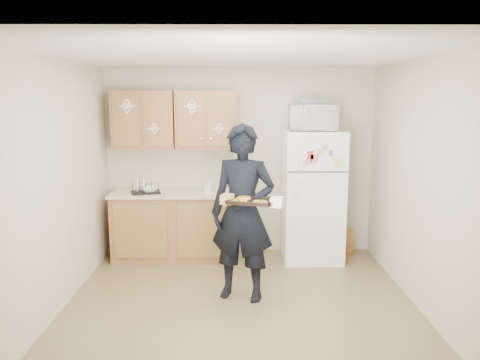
# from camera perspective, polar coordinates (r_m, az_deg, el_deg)

# --- Properties ---
(floor) EXTENTS (3.60, 3.60, 0.00)m
(floor) POSITION_cam_1_polar(r_m,az_deg,el_deg) (4.99, 0.05, -14.96)
(floor) COLOR brown
(floor) RESTS_ON ground
(ceiling) EXTENTS (3.60, 3.60, 0.00)m
(ceiling) POSITION_cam_1_polar(r_m,az_deg,el_deg) (4.55, 0.05, 15.00)
(ceiling) COLOR white
(ceiling) RESTS_ON wall_back
(wall_back) EXTENTS (3.60, 0.04, 2.50)m
(wall_back) POSITION_cam_1_polar(r_m,az_deg,el_deg) (6.38, -0.06, 2.24)
(wall_back) COLOR beige
(wall_back) RESTS_ON floor
(wall_front) EXTENTS (3.60, 0.04, 2.50)m
(wall_front) POSITION_cam_1_polar(r_m,az_deg,el_deg) (2.85, 0.31, -7.23)
(wall_front) COLOR beige
(wall_front) RESTS_ON floor
(wall_left) EXTENTS (0.04, 3.60, 2.50)m
(wall_left) POSITION_cam_1_polar(r_m,az_deg,el_deg) (4.93, -21.35, -0.66)
(wall_left) COLOR beige
(wall_left) RESTS_ON floor
(wall_right) EXTENTS (0.04, 3.60, 2.50)m
(wall_right) POSITION_cam_1_polar(r_m,az_deg,el_deg) (4.96, 21.35, -0.61)
(wall_right) COLOR beige
(wall_right) RESTS_ON floor
(refrigerator) EXTENTS (0.75, 0.70, 1.70)m
(refrigerator) POSITION_cam_1_polar(r_m,az_deg,el_deg) (6.16, 8.82, -1.92)
(refrigerator) COLOR white
(refrigerator) RESTS_ON floor
(base_cabinet) EXTENTS (1.60, 0.60, 0.86)m
(base_cabinet) POSITION_cam_1_polar(r_m,az_deg,el_deg) (6.29, -7.86, -5.60)
(base_cabinet) COLOR brown
(base_cabinet) RESTS_ON floor
(countertop) EXTENTS (1.64, 0.64, 0.04)m
(countertop) POSITION_cam_1_polar(r_m,az_deg,el_deg) (6.18, -7.95, -1.58)
(countertop) COLOR beige
(countertop) RESTS_ON base_cabinet
(upper_cab_left) EXTENTS (0.80, 0.33, 0.75)m
(upper_cab_left) POSITION_cam_1_polar(r_m,az_deg,el_deg) (6.27, -11.65, 7.18)
(upper_cab_left) COLOR brown
(upper_cab_left) RESTS_ON wall_back
(upper_cab_right) EXTENTS (0.80, 0.33, 0.75)m
(upper_cab_right) POSITION_cam_1_polar(r_m,az_deg,el_deg) (6.16, -4.09, 7.31)
(upper_cab_right) COLOR brown
(upper_cab_right) RESTS_ON wall_back
(cereal_box) EXTENTS (0.20, 0.07, 0.32)m
(cereal_box) POSITION_cam_1_polar(r_m,az_deg,el_deg) (6.66, 12.75, -7.29)
(cereal_box) COLOR gold
(cereal_box) RESTS_ON floor
(person) EXTENTS (0.77, 0.62, 1.85)m
(person) POSITION_cam_1_polar(r_m,az_deg,el_deg) (4.87, 0.33, -4.04)
(person) COLOR black
(person) RESTS_ON floor
(baking_tray) EXTENTS (0.51, 0.43, 0.04)m
(baking_tray) POSITION_cam_1_polar(r_m,az_deg,el_deg) (4.55, 1.45, -2.63)
(baking_tray) COLOR black
(baking_tray) RESTS_ON person
(pizza_front_left) EXTENTS (0.15, 0.15, 0.02)m
(pizza_front_left) POSITION_cam_1_polar(r_m,az_deg,el_deg) (4.50, -0.05, -2.54)
(pizza_front_left) COLOR #FEAD20
(pizza_front_left) RESTS_ON baking_tray
(pizza_front_right) EXTENTS (0.15, 0.15, 0.02)m
(pizza_front_right) POSITION_cam_1_polar(r_m,az_deg,el_deg) (4.45, 2.49, -2.69)
(pizza_front_right) COLOR #FEAD20
(pizza_front_right) RESTS_ON baking_tray
(pizza_back_left) EXTENTS (0.15, 0.15, 0.02)m
(pizza_back_left) POSITION_cam_1_polar(r_m,az_deg,el_deg) (4.64, 0.45, -2.17)
(pizza_back_left) COLOR #FEAD20
(pizza_back_left) RESTS_ON baking_tray
(microwave) EXTENTS (0.61, 0.42, 0.33)m
(microwave) POSITION_cam_1_polar(r_m,az_deg,el_deg) (5.99, 8.86, 7.52)
(microwave) COLOR white
(microwave) RESTS_ON refrigerator
(foil_pan) EXTENTS (0.35, 0.26, 0.07)m
(foil_pan) POSITION_cam_1_polar(r_m,az_deg,el_deg) (6.01, 8.79, 9.42)
(foil_pan) COLOR #ACADB3
(foil_pan) RESTS_ON microwave
(dish_rack) EXTENTS (0.42, 0.35, 0.14)m
(dish_rack) POSITION_cam_1_polar(r_m,az_deg,el_deg) (6.13, -11.44, -0.91)
(dish_rack) COLOR black
(dish_rack) RESTS_ON countertop
(bowl) EXTENTS (0.27, 0.27, 0.06)m
(bowl) POSITION_cam_1_polar(r_m,az_deg,el_deg) (6.12, -10.97, -1.15)
(bowl) COLOR white
(bowl) RESTS_ON dish_rack
(soap_bottle) EXTENTS (0.09, 0.10, 0.19)m
(soap_bottle) POSITION_cam_1_polar(r_m,az_deg,el_deg) (6.02, -3.88, -0.72)
(soap_bottle) COLOR white
(soap_bottle) RESTS_ON countertop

